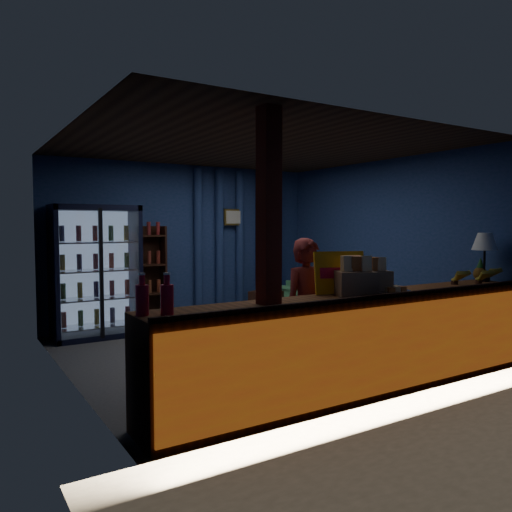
{
  "coord_description": "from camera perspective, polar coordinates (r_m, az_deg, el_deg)",
  "views": [
    {
      "loc": [
        -3.34,
        -5.4,
        1.62
      ],
      "look_at": [
        -0.12,
        -0.2,
        1.24
      ],
      "focal_mm": 35.0,
      "sensor_mm": 36.0,
      "label": 1
    }
  ],
  "objects": [
    {
      "name": "beverage_cooler",
      "position": [
        7.56,
        -17.97,
        -1.8
      ],
      "size": [
        1.2,
        0.62,
        1.9
      ],
      "color": "black",
      "rests_on": "ground"
    },
    {
      "name": "pineapple",
      "position": [
        6.52,
        24.24,
        -1.63
      ],
      "size": [
        0.16,
        0.16,
        0.27
      ],
      "color": "brown",
      "rests_on": "counter"
    },
    {
      "name": "snack_box_centre",
      "position": [
        5.11,
        13.08,
        -2.65
      ],
      "size": [
        0.38,
        0.34,
        0.35
      ],
      "color": "#8B6443",
      "rests_on": "counter"
    },
    {
      "name": "snack_box_left",
      "position": [
        4.81,
        11.29,
        -2.88
      ],
      "size": [
        0.45,
        0.42,
        0.38
      ],
      "color": "#8B6443",
      "rests_on": "counter"
    },
    {
      "name": "banana_bunches",
      "position": [
        6.23,
        23.96,
        -2.03
      ],
      "size": [
        0.86,
        0.32,
        0.19
      ],
      "color": "gold",
      "rests_on": "counter"
    },
    {
      "name": "soda_bottles",
      "position": [
        3.78,
        -11.51,
        -4.74
      ],
      "size": [
        0.26,
        0.18,
        0.32
      ],
      "color": "red",
      "rests_on": "counter"
    },
    {
      "name": "shopkeeper",
      "position": [
        5.2,
        5.96,
        -6.16
      ],
      "size": [
        0.58,
        0.41,
        1.49
      ],
      "primitive_type": "imported",
      "rotation": [
        0.0,
        0.0,
        -0.11
      ],
      "color": "maroon",
      "rests_on": "ground"
    },
    {
      "name": "framed_picture",
      "position": [
        8.59,
        -2.58,
        4.45
      ],
      "size": [
        0.36,
        0.04,
        0.28
      ],
      "color": "#B88C2E",
      "rests_on": "room_walls"
    },
    {
      "name": "curtain_folds",
      "position": [
        8.7,
        -1.85,
        1.48
      ],
      "size": [
        1.74,
        0.14,
        2.5
      ],
      "color": "navy",
      "rests_on": "room_walls"
    },
    {
      "name": "ground",
      "position": [
        6.55,
        -0.03,
        -10.73
      ],
      "size": [
        4.6,
        4.6,
        0.0
      ],
      "primitive_type": "plane",
      "color": "#515154",
      "rests_on": "ground"
    },
    {
      "name": "side_table",
      "position": [
        8.21,
        1.56,
        -5.84
      ],
      "size": [
        0.72,
        0.63,
        0.65
      ],
      "color": "#361911",
      "rests_on": "ground"
    },
    {
      "name": "counter",
      "position": [
        4.96,
        11.84,
        -9.82
      ],
      "size": [
        4.4,
        0.57,
        0.99
      ],
      "color": "brown",
      "rests_on": "ground"
    },
    {
      "name": "yellow_sign",
      "position": [
        4.91,
        9.57,
        -1.89
      ],
      "size": [
        0.53,
        0.25,
        0.41
      ],
      "color": "orange",
      "rests_on": "counter"
    },
    {
      "name": "bottle_shelf",
      "position": [
        7.95,
        -12.23,
        -2.46
      ],
      "size": [
        0.5,
        0.28,
        1.6
      ],
      "color": "#361911",
      "rests_on": "ground"
    },
    {
      "name": "support_post",
      "position": [
        4.19,
        1.46,
        -0.8
      ],
      "size": [
        0.16,
        0.16,
        2.6
      ],
      "primitive_type": "cube",
      "color": "maroon",
      "rests_on": "ground"
    },
    {
      "name": "pastry_tray",
      "position": [
        5.12,
        15.14,
        -3.81
      ],
      "size": [
        0.41,
        0.41,
        0.07
      ],
      "color": "silver",
      "rests_on": "counter"
    },
    {
      "name": "green_chair",
      "position": [
        8.46,
        4.2,
        -5.19
      ],
      "size": [
        0.92,
        0.93,
        0.66
      ],
      "primitive_type": "imported",
      "rotation": [
        0.0,
        0.0,
        3.51
      ],
      "color": "#5CB978",
      "rests_on": "ground"
    },
    {
      "name": "table_lamp",
      "position": [
        6.47,
        24.68,
        1.31
      ],
      "size": [
        0.29,
        0.29,
        0.58
      ],
      "color": "black",
      "rests_on": "counter"
    },
    {
      "name": "room_walls",
      "position": [
        6.35,
        -0.03,
        3.12
      ],
      "size": [
        4.6,
        4.6,
        4.6
      ],
      "color": "navy",
      "rests_on": "ground"
    }
  ]
}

